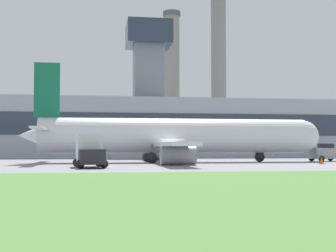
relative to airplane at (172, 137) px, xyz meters
name	(u,v)px	position (x,y,z in m)	size (l,w,h in m)	color
ground_plane	(173,163)	(-0.19, -1.54, -2.75)	(400.00, 400.00, 0.00)	gray
terminal_building	(145,126)	(-0.16, 27.63, 2.37)	(64.71, 16.12, 22.38)	#9EA3AD
smokestack_left	(172,82)	(8.38, 52.85, 13.37)	(3.93, 3.93, 31.93)	gray
smokestack_right	(219,72)	(20.13, 56.61, 16.55)	(4.06, 4.06, 38.28)	gray
airplane	(172,137)	(0.00, 0.00, 0.00)	(32.60, 27.76, 10.42)	silver
pushback_tug	(326,153)	(17.92, 0.59, -1.83)	(4.15, 2.94, 2.03)	gray
baggage_truck	(89,151)	(-8.57, -10.64, -1.44)	(2.94, 5.20, 2.72)	#232328
traffic_cone_near_nose	(322,160)	(13.89, -6.32, -2.41)	(0.56, 0.56, 0.73)	black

